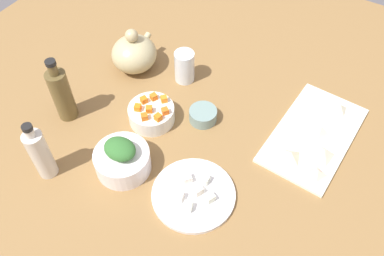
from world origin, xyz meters
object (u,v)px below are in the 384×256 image
Objects in this scene: bottle_0 at (40,154)px; bottle_1 at (62,94)px; drinking_glass_0 at (184,67)px; cutting_board at (313,135)px; bowl_greens at (123,161)px; plate_tofu at (193,194)px; bowl_small_side at (203,115)px; teapot at (134,53)px; bowl_carrots at (152,114)px.

bottle_1 is (18.16, 9.29, 0.66)cm from bottle_0.
drinking_glass_0 is at bearing -14.02° from bottle_0.
cutting_board is 2.40× the size of bowl_greens.
drinking_glass_0 is (49.51, -12.36, -3.01)cm from bottle_0.
bottle_0 is 51.12cm from drinking_glass_0.
plate_tofu reaches higher than cutting_board.
cutting_board is 1.67× the size of bottle_1.
teapot reaches higher than bowl_small_side.
bottle_1 is (-19.40, 35.55, 7.04)cm from bowl_small_side.
teapot is at bearing 48.15° from bowl_carrots.
teapot is 28.16cm from bottle_1.
teapot is (-3.09, 61.20, 5.44)cm from cutting_board.
cutting_board is 2.63× the size of bowl_carrots.
plate_tofu is at bearing -144.97° from drinking_glass_0.
bottle_0 is at bearing 155.86° from bowl_carrots.
bowl_carrots is at bearing -131.85° from teapot.
bowl_carrots is at bearing -62.84° from bottle_1.
bowl_small_side is 46.27cm from bottle_0.
bottle_0 reaches higher than plate_tofu.
drinking_glass_0 is at bearing 35.03° from plate_tofu.
bottle_1 reaches higher than bottle_0.
cutting_board is at bearing -66.29° from bowl_carrots.
cutting_board is 1.84× the size of bottle_0.
bowl_small_side is 0.38× the size of bottle_1.
teapot is 46.02cm from bottle_0.
bottle_0 is at bearing -152.89° from bottle_1.
teapot is at bearing 52.74° from plate_tofu.
cutting_board is 47.42cm from bowl_carrots.
bowl_greens is at bearing 132.88° from cutting_board.
bottle_1 is at bearing 84.90° from plate_tofu.
bowl_greens is 27.34cm from bottle_1.
teapot reaches higher than plate_tofu.
bowl_carrots is 15.09cm from bowl_small_side.
drinking_glass_0 is (11.95, 13.90, 3.37)cm from bowl_small_side.
bowl_greens is at bearing -104.25° from bottle_1.
plate_tofu is at bearing 150.78° from cutting_board.
bowl_carrots is 33.13cm from bottle_0.
cutting_board is 1.64× the size of plate_tofu.
drinking_glass_0 reaches higher than bowl_greens.
bottle_1 is at bearing 170.09° from teapot.
bowl_carrots is (18.19, 3.27, -0.66)cm from bowl_greens.
bottle_1 is at bearing 145.36° from drinking_glass_0.
teapot is 0.77× the size of bottle_1.
plate_tofu is 40.53cm from bottle_0.
drinking_glass_0 is (3.77, -16.84, -0.64)cm from teapot.
bottle_0 is at bearing -174.41° from teapot.
bottle_1 is 2.02× the size of drinking_glass_0.
drinking_glass_0 reaches higher than cutting_board.
bottle_0 reaches higher than bowl_carrots.
plate_tofu is 43.61cm from drinking_glass_0.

